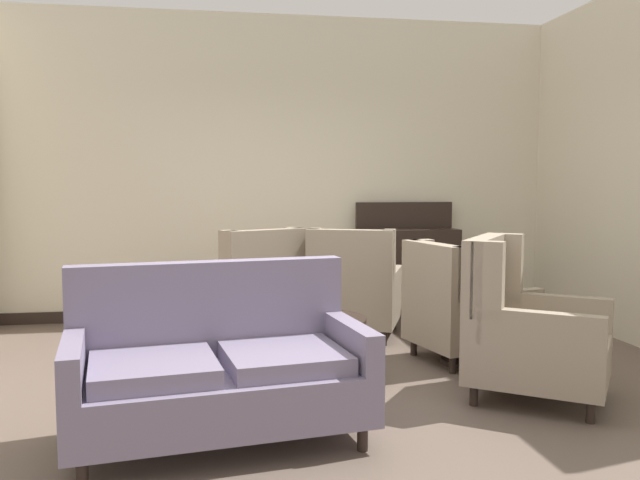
# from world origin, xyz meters

# --- Properties ---
(ground) EXTENTS (8.36, 8.36, 0.00)m
(ground) POSITION_xyz_m (0.00, 0.00, 0.00)
(ground) COLOR brown
(wall_back) EXTENTS (6.13, 0.08, 3.24)m
(wall_back) POSITION_xyz_m (0.00, 2.69, 1.62)
(wall_back) COLOR beige
(wall_back) RESTS_ON ground
(baseboard_back) EXTENTS (5.97, 0.03, 0.12)m
(baseboard_back) POSITION_xyz_m (0.00, 2.64, 0.06)
(baseboard_back) COLOR black
(baseboard_back) RESTS_ON ground
(coffee_table) EXTENTS (0.79, 0.79, 0.46)m
(coffee_table) POSITION_xyz_m (-0.06, 0.26, 0.37)
(coffee_table) COLOR black
(coffee_table) RESTS_ON ground
(porcelain_vase) EXTENTS (0.18, 0.18, 0.35)m
(porcelain_vase) POSITION_xyz_m (-0.07, 0.26, 0.61)
(porcelain_vase) COLOR beige
(porcelain_vase) RESTS_ON coffee_table
(settee) EXTENTS (1.74, 1.07, 0.99)m
(settee) POSITION_xyz_m (-0.77, -0.78, 0.41)
(settee) COLOR slate
(settee) RESTS_ON ground
(armchair_near_window) EXTENTS (1.06, 1.09, 1.04)m
(armchair_near_window) POSITION_xyz_m (-0.40, 1.70, 0.44)
(armchair_near_window) COLOR gray
(armchair_near_window) RESTS_ON ground
(armchair_near_sideboard) EXTENTS (1.17, 1.15, 1.09)m
(armchair_near_sideboard) POSITION_xyz_m (1.29, -0.39, 0.45)
(armchair_near_sideboard) COLOR gray
(armchair_near_sideboard) RESTS_ON ground
(armchair_foreground_right) EXTENTS (1.03, 0.92, 0.98)m
(armchair_foreground_right) POSITION_xyz_m (1.23, 0.58, 0.42)
(armchair_foreground_right) COLOR gray
(armchair_foreground_right) RESTS_ON ground
(armchair_beside_settee) EXTENTS (1.06, 1.12, 1.04)m
(armchair_beside_settee) POSITION_xyz_m (0.54, 1.53, 0.43)
(armchair_beside_settee) COLOR gray
(armchair_beside_settee) RESTS_ON ground
(side_table) EXTENTS (0.50, 0.50, 0.73)m
(side_table) POSITION_xyz_m (1.19, 0.48, 0.44)
(side_table) COLOR black
(side_table) RESTS_ON ground
(sideboard) EXTENTS (1.10, 0.35, 1.25)m
(sideboard) POSITION_xyz_m (1.32, 2.40, 0.55)
(sideboard) COLOR black
(sideboard) RESTS_ON ground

